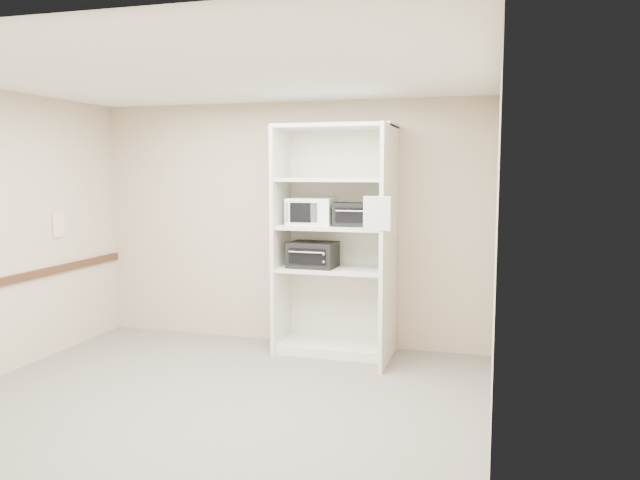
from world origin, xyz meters
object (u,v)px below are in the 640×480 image
(shelving_unit, at_px, (339,248))
(toaster_oven_upper, at_px, (355,214))
(microwave, at_px, (311,212))
(toaster_oven_lower, at_px, (313,255))

(shelving_unit, xyz_separation_m, toaster_oven_upper, (0.17, -0.02, 0.36))
(microwave, bearing_deg, toaster_oven_upper, -1.84)
(microwave, height_order, toaster_oven_upper, microwave)
(toaster_oven_lower, bearing_deg, shelving_unit, 13.10)
(shelving_unit, bearing_deg, toaster_oven_upper, -6.55)
(shelving_unit, relative_size, toaster_oven_upper, 5.73)
(toaster_oven_upper, bearing_deg, microwave, 178.03)
(microwave, distance_m, toaster_oven_lower, 0.46)
(toaster_oven_upper, height_order, toaster_oven_lower, toaster_oven_upper)
(toaster_oven_lower, bearing_deg, microwave, 137.21)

